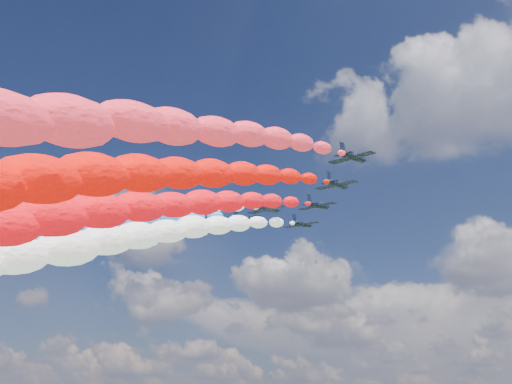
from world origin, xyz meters
The scene contains 14 objects.
jet_0 centered at (-30.34, -7.06, 97.84)m, with size 8.84×11.86×2.61m, color black, non-canonical shape.
jet_1 centered at (-19.87, 5.58, 97.84)m, with size 8.84×11.86×2.61m, color black, non-canonical shape.
jet_2 centered at (-9.19, 13.47, 97.84)m, with size 8.84×11.86×2.61m, color black, non-canonical shape.
trail_2 centered at (-9.19, -40.05, 79.73)m, with size 7.32×104.52×41.46m, color #2872F5, non-canonical shape.
jet_3 centered at (-1.11, 10.39, 97.84)m, with size 8.84×11.86×2.61m, color black, non-canonical shape.
trail_3 centered at (-1.11, -43.13, 79.73)m, with size 7.32×104.52×41.46m, color white, non-canonical shape.
jet_4 centered at (-0.11, 25.14, 97.84)m, with size 8.84×11.86×2.61m, color black, non-canonical shape.
trail_4 centered at (-0.11, -28.38, 79.73)m, with size 7.32×104.52×41.46m, color white, non-canonical shape.
jet_5 centered at (10.06, 14.83, 97.84)m, with size 8.84×11.86×2.61m, color black, non-canonical shape.
trail_5 centered at (10.06, -38.69, 79.73)m, with size 7.32×104.52×41.46m, color red, non-canonical shape.
jet_6 centered at (19.78, 5.36, 97.84)m, with size 8.84×11.86×2.61m, color black, non-canonical shape.
trail_6 centered at (19.78, -48.16, 79.73)m, with size 7.32×104.52×41.46m, color red, non-canonical shape.
jet_7 centered at (28.72, -5.75, 97.84)m, with size 8.84×11.86×2.61m, color black, non-canonical shape.
trail_7 centered at (28.72, -59.27, 79.73)m, with size 7.32×104.52×41.46m, color red, non-canonical shape.
Camera 1 is at (73.56, -105.51, 49.89)m, focal length 43.69 mm.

